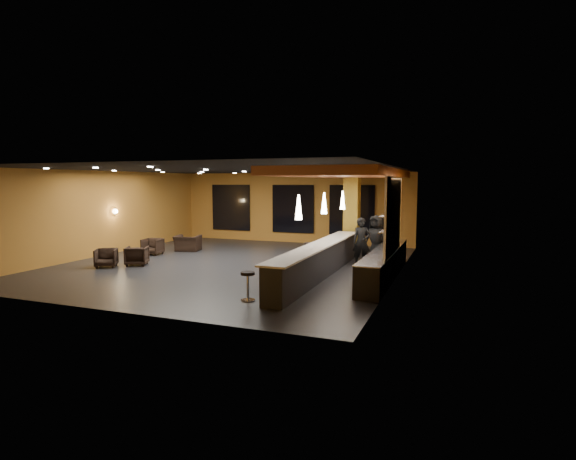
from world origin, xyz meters
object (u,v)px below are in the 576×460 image
(staff_a, at_px, (361,242))
(pendant_0, at_px, (299,207))
(pendant_1, at_px, (324,203))
(armchair_a, at_px, (106,258))
(bar_stool_2, at_px, (295,260))
(column, at_px, (352,213))
(armchair_d, at_px, (188,243))
(staff_c, at_px, (376,240))
(armchair_b, at_px, (137,256))
(bar_stool_3, at_px, (310,251))
(bar_stool_0, at_px, (248,282))
(bar_stool_4, at_px, (327,247))
(staff_b, at_px, (383,239))
(armchair_c, at_px, (153,247))
(pendant_2, at_px, (343,200))
(bar_counter, at_px, (319,261))
(bar_stool_1, at_px, (278,270))
(prep_counter, at_px, (384,265))

(staff_a, bearing_deg, pendant_0, -124.44)
(pendant_1, relative_size, armchair_a, 0.96)
(pendant_1, distance_m, bar_stool_2, 2.10)
(column, relative_size, staff_a, 1.99)
(staff_a, bearing_deg, armchair_d, 151.19)
(staff_c, xyz_separation_m, armchair_b, (-8.13, -3.38, -0.56))
(bar_stool_3, bearing_deg, bar_stool_0, -89.16)
(bar_stool_4, bearing_deg, column, 62.10)
(staff_b, xyz_separation_m, bar_stool_4, (-2.16, -0.21, -0.39))
(pendant_1, relative_size, armchair_c, 0.93)
(column, bearing_deg, pendant_2, -90.00)
(bar_counter, distance_m, bar_stool_4, 3.38)
(armchair_b, xyz_separation_m, bar_stool_2, (6.00, 0.46, 0.15))
(armchair_d, distance_m, bar_stool_4, 6.36)
(pendant_1, xyz_separation_m, armchair_c, (-7.84, 1.23, -2.01))
(pendant_1, bearing_deg, staff_b, 63.97)
(armchair_b, relative_size, bar_stool_3, 0.93)
(bar_stool_4, bearing_deg, bar_counter, -78.37)
(bar_counter, bearing_deg, armchair_d, 155.91)
(pendant_1, height_order, staff_a, pendant_1)
(staff_b, height_order, bar_stool_1, staff_b)
(pendant_1, relative_size, bar_stool_1, 0.90)
(bar_stool_0, relative_size, bar_stool_3, 0.92)
(armchair_d, relative_size, bar_stool_4, 1.37)
(pendant_1, distance_m, armchair_a, 8.05)
(pendant_1, height_order, armchair_a, pendant_1)
(pendant_1, bearing_deg, bar_stool_3, 124.85)
(column, relative_size, bar_stool_4, 4.55)
(bar_stool_0, height_order, bar_stool_4, bar_stool_4)
(armchair_a, relative_size, armchair_b, 0.96)
(pendant_0, distance_m, armchair_b, 7.28)
(armchair_c, height_order, bar_stool_3, bar_stool_3)
(bar_stool_2, bearing_deg, pendant_2, 74.60)
(staff_c, bearing_deg, column, 149.88)
(staff_b, relative_size, armchair_a, 2.41)
(bar_stool_3, bearing_deg, prep_counter, -24.41)
(column, relative_size, bar_stool_3, 4.27)
(pendant_0, xyz_separation_m, pendant_2, (0.00, 5.00, 0.00))
(column, xyz_separation_m, staff_c, (1.30, -1.69, -0.84))
(armchair_a, distance_m, armchair_b, 1.05)
(pendant_1, height_order, bar_stool_3, pendant_1)
(armchair_b, distance_m, bar_stool_4, 7.22)
(pendant_1, distance_m, staff_c, 3.09)
(staff_a, xyz_separation_m, bar_stool_2, (-1.73, -2.32, -0.38))
(bar_stool_0, relative_size, bar_stool_2, 0.97)
(pendant_2, bearing_deg, bar_stool_1, -97.99)
(bar_stool_0, distance_m, bar_stool_2, 3.48)
(pendant_0, bearing_deg, staff_a, 78.25)
(armchair_b, height_order, bar_stool_2, bar_stool_2)
(armchair_c, xyz_separation_m, armchair_d, (0.80, 1.41, 0.00))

